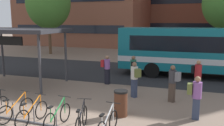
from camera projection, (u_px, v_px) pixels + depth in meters
name	position (u px, v px, depth m)	size (l,w,h in m)	color
bus_lane_asphalt	(125.00, 72.00, 17.89)	(80.00, 7.20, 0.01)	#232326
city_bus	(214.00, 51.00, 15.74)	(12.07, 2.79, 3.20)	#0F6070
bike_rack	(45.00, 123.00, 8.74)	(5.62, 0.23, 0.70)	#47474C
parked_bicycle_orange_1	(16.00, 110.00, 9.23)	(0.52, 1.71, 0.99)	black
parked_bicycle_orange_2	(32.00, 114.00, 8.82)	(0.52, 1.72, 0.99)	black
parked_bicycle_green_3	(58.00, 117.00, 8.55)	(0.52, 1.72, 0.99)	black
parked_bicycle_black_4	(81.00, 120.00, 8.25)	(0.57, 1.69, 0.99)	black
parked_bicycle_white_5	(107.00, 125.00, 7.87)	(0.52, 1.72, 0.99)	black
transit_shelter	(16.00, 32.00, 13.94)	(5.53, 3.77, 3.23)	#38383D
commuter_grey_pack_0	(173.00, 81.00, 11.11)	(0.60, 0.48, 1.71)	#47382D
commuter_black_pack_1	(197.00, 75.00, 12.40)	(0.59, 0.58, 1.73)	#565660
commuter_olive_pack_2	(135.00, 77.00, 11.79)	(0.60, 0.57, 1.74)	#2D3851
commuter_black_pack_3	(133.00, 69.00, 13.74)	(0.45, 0.59, 1.75)	#47382D
commuter_olive_pack_4	(196.00, 95.00, 9.17)	(0.54, 0.36, 1.67)	#2D3851
commuter_red_pack_6	(107.00, 68.00, 14.29)	(0.53, 0.36, 1.70)	black
trash_bin	(121.00, 103.00, 9.56)	(0.55, 0.55, 1.03)	#4C2819
street_tree_2	(48.00, 3.00, 26.56)	(4.80, 4.80, 8.33)	brown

